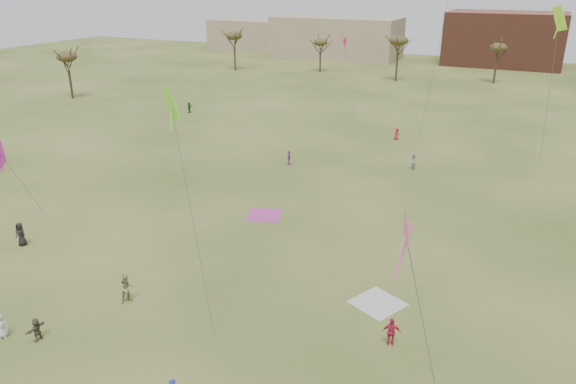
% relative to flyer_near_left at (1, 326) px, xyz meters
% --- Properties ---
extents(ground, '(260.00, 260.00, 0.00)m').
position_rel_flyer_near_left_xyz_m(ground, '(11.16, 3.26, -0.77)').
color(ground, '#314816').
rests_on(ground, ground).
extents(flyer_near_left, '(0.90, 0.83, 1.54)m').
position_rel_flyer_near_left_xyz_m(flyer_near_left, '(0.00, 0.00, 0.00)').
color(flyer_near_left, silver).
rests_on(flyer_near_left, ground).
extents(spectator_fore_a, '(1.10, 0.69, 1.75)m').
position_rel_flyer_near_left_xyz_m(spectator_fore_a, '(20.62, 8.93, 0.10)').
color(spectator_fore_a, '#B71F3F').
rests_on(spectator_fore_a, ground).
extents(spectator_fore_b, '(1.11, 1.20, 1.97)m').
position_rel_flyer_near_left_xyz_m(spectator_fore_b, '(4.13, 6.01, 0.21)').
color(spectator_fore_b, '#93925D').
rests_on(spectator_fore_b, ground).
extents(spectator_fore_c, '(0.44, 1.33, 1.43)m').
position_rel_flyer_near_left_xyz_m(spectator_fore_c, '(2.08, 0.67, -0.05)').
color(spectator_fore_c, brown).
rests_on(spectator_fore_c, ground).
extents(flyer_mid_a, '(0.93, 0.62, 1.90)m').
position_rel_flyer_near_left_xyz_m(flyer_mid_a, '(-8.72, 8.72, 0.18)').
color(flyer_mid_a, black).
rests_on(flyer_mid_a, ground).
extents(spectator_mid_d, '(0.67, 1.03, 1.63)m').
position_rel_flyer_near_left_xyz_m(spectator_mid_d, '(1.85, 35.24, 0.05)').
color(spectator_mid_d, '#9E419D').
rests_on(spectator_mid_d, ground).
extents(spectator_mid_e, '(1.07, 1.11, 1.81)m').
position_rel_flyer_near_left_xyz_m(spectator_mid_e, '(14.68, 39.57, 0.14)').
color(spectator_mid_e, '#B8B8B8').
rests_on(spectator_mid_e, ground).
extents(flyer_far_a, '(0.79, 1.61, 1.67)m').
position_rel_flyer_near_left_xyz_m(flyer_far_a, '(-22.64, 51.23, 0.06)').
color(flyer_far_a, '#226731').
rests_on(flyer_far_a, ground).
extents(flyer_far_b, '(0.73, 0.87, 1.53)m').
position_rel_flyer_near_left_xyz_m(flyer_far_b, '(10.08, 50.23, -0.00)').
color(flyer_far_b, '#B01E35').
rests_on(flyer_far_b, ground).
extents(blanket_cream, '(3.80, 3.80, 0.03)m').
position_rel_flyer_near_left_xyz_m(blanket_cream, '(18.75, 12.69, -0.77)').
color(blanket_cream, beige).
rests_on(blanket_cream, ground).
extents(blanket_plum, '(3.74, 3.74, 0.03)m').
position_rel_flyer_near_left_xyz_m(blanket_plum, '(5.76, 21.81, -0.77)').
color(blanket_plum, '#B3378E').
rests_on(blanket_plum, ground).
extents(kites_aloft, '(59.81, 52.27, 22.19)m').
position_rel_flyer_near_left_xyz_m(kites_aloft, '(17.35, 33.82, 16.88)').
color(kites_aloft, blue).
rests_on(kites_aloft, ground).
extents(tree_line, '(117.44, 49.32, 8.91)m').
position_rel_flyer_near_left_xyz_m(tree_line, '(8.31, 82.38, 6.32)').
color(tree_line, '#3A2B1E').
rests_on(tree_line, ground).
extents(building_tan, '(32.00, 14.00, 10.00)m').
position_rel_flyer_near_left_xyz_m(building_tan, '(-23.84, 118.26, 4.23)').
color(building_tan, '#937F60').
rests_on(building_tan, ground).
extents(building_brick, '(26.00, 16.00, 12.00)m').
position_rel_flyer_near_left_xyz_m(building_brick, '(16.16, 123.26, 5.23)').
color(building_brick, brown).
rests_on(building_brick, ground).
extents(building_tan_west, '(20.00, 12.00, 8.00)m').
position_rel_flyer_near_left_xyz_m(building_tan_west, '(-53.84, 125.26, 3.23)').
color(building_tan_west, '#937F60').
rests_on(building_tan_west, ground).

